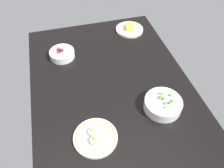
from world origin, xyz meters
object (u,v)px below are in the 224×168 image
Objects in this scene: bowl_berries at (62,54)px; plate_cheese at (129,29)px; plate_eggs at (95,137)px; bowl_peas at (163,104)px.

bowl_berries is 48.45cm from plate_cheese.
plate_eggs is 1.07× the size of bowl_peas.
bowl_berries is 0.81× the size of bowl_peas.
bowl_peas is 64.74cm from plate_cheese.
bowl_peas is (49.25, 41.21, 0.41)cm from bowl_berries.
plate_eggs reaches higher than plate_cheese.
plate_eggs is 1.31× the size of bowl_berries.
plate_eggs is 34.84cm from bowl_peas.
bowl_berries is at bearing -71.59° from plate_cheese.
plate_eggs is at bearing 7.27° from bowl_berries.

